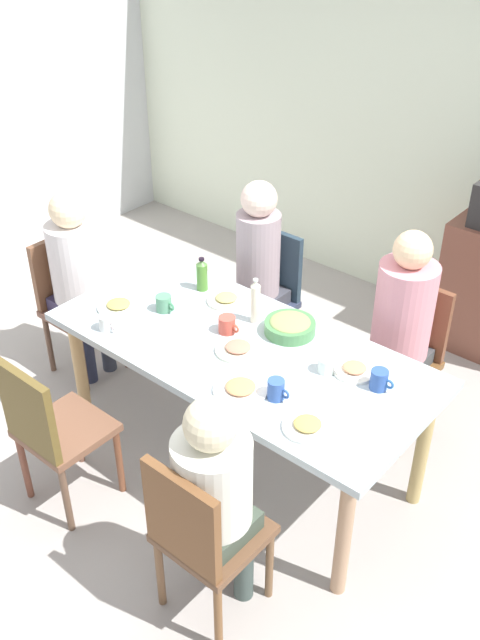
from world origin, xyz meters
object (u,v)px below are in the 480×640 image
object	(u,v)px
chair_0	(73,298)
person_2	(214,488)
plate_3	(241,389)
bottle_0	(255,302)
cup_2	(379,380)
chair_3	(51,428)
plate_0	(354,370)
plate_2	(307,426)
plate_4	(226,299)
bowl_0	(290,326)
cup_3	(227,325)
cup_4	(276,390)
chair_4	(265,292)
plate_5	(119,306)
chair_2	(201,534)
person_0	(77,269)
plate_1	(238,349)
cup_5	(327,365)
person_4	(257,263)
bottle_1	(202,275)
cup_0	(107,323)
chair_1	(404,351)
person_1	(401,320)
dining_table	(240,359)
cup_1	(164,303)

from	to	relation	value
chair_0	person_2	xyz separation A→B (m)	(1.86, -0.74, 0.19)
plate_3	bottle_0	size ratio (longest dim) A/B	0.99
cup_2	chair_3	bearing A→B (deg)	-140.71
person_2	plate_0	distance (m)	0.93
plate_2	cup_2	distance (m)	0.44
plate_4	bowl_0	world-z (taller)	bowl_0
cup_3	cup_4	size ratio (longest dim) A/B	1.09
chair_4	plate_5	size ratio (longest dim) A/B	3.91
plate_4	chair_2	bearing A→B (deg)	-53.39
person_0	plate_1	xyz separation A→B (m)	(1.30, -0.04, 0.04)
person_0	plate_3	size ratio (longest dim) A/B	4.90
chair_3	cup_5	world-z (taller)	chair_3
person_0	chair_4	world-z (taller)	person_0
chair_0	chair_3	bearing A→B (deg)	-43.64
person_4	bottle_1	world-z (taller)	person_4
plate_4	cup_0	size ratio (longest dim) A/B	1.89
person_2	person_4	size ratio (longest dim) A/B	0.90
chair_2	bottle_0	size ratio (longest dim) A/B	3.50
chair_1	chair_2	xyz separation A→B (m)	(0.00, -1.67, 0.00)
cup_5	bottle_0	distance (m)	0.55
plate_1	chair_3	bearing A→B (deg)	-123.39
chair_4	plate_2	bearing A→B (deg)	-45.15
chair_4	cup_3	xyz separation A→B (m)	(0.37, -0.79, 0.31)
bowl_0	cup_4	xyz separation A→B (m)	(0.27, -0.46, 0.01)
plate_5	cup_0	world-z (taller)	cup_0
chair_4	cup_0	bearing A→B (deg)	-95.77
chair_4	cup_4	world-z (taller)	chair_4
person_1	bottle_1	size ratio (longest dim) A/B	6.43
bowl_0	chair_0	bearing A→B (deg)	-170.47
dining_table	cup_5	bearing A→B (deg)	12.24
person_4	cup_0	bearing A→B (deg)	-96.26
dining_table	chair_2	size ratio (longest dim) A/B	2.19
chair_4	plate_4	xyz separation A→B (m)	(0.17, -0.57, 0.28)
chair_1	cup_0	world-z (taller)	chair_1
plate_1	cup_1	distance (m)	0.54
chair_0	cup_2	world-z (taller)	chair_0
plate_2	cup_0	size ratio (longest dim) A/B	1.92
plate_1	plate_4	bearing A→B (deg)	138.24
person_2	chair_3	bearing A→B (deg)	-174.78
cup_2	bottle_0	distance (m)	0.79
person_0	plate_5	bearing A→B (deg)	-16.04
plate_2	cup_5	size ratio (longest dim) A/B	1.86
plate_2	chair_2	bearing A→B (deg)	-102.59
chair_2	person_4	world-z (taller)	person_4
plate_5	person_0	bearing A→B (deg)	163.96
chair_0	chair_4	distance (m)	1.21
cup_1	bottle_0	world-z (taller)	bottle_0
plate_1	plate_3	xyz separation A→B (m)	(0.21, -0.23, 0.00)
cup_3	cup_2	bearing A→B (deg)	7.03
plate_2	cup_4	size ratio (longest dim) A/B	1.92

